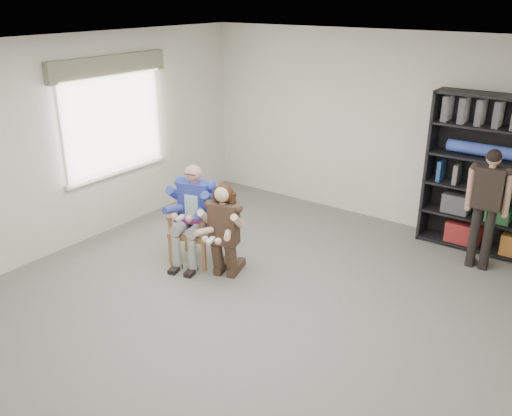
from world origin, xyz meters
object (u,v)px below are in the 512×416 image
Objects in this scene: seated_man at (194,214)px; kneeling_woman at (223,233)px; armchair at (194,225)px; bookshelf at (497,177)px; standing_man at (485,210)px.

kneeling_woman is (0.58, -0.12, -0.06)m from seated_man.
bookshelf is (3.00, 2.52, 0.55)m from armchair.
bookshelf is at bearing 31.48° from kneeling_woman.
bookshelf is at bearing 90.90° from standing_man.
armchair is 0.48× the size of bookshelf.
standing_man reaches higher than armchair.
standing_man reaches higher than seated_man.
armchair is at bearing -149.85° from standing_man.
seated_man is at bearing 152.31° from kneeling_woman.
bookshelf reaches higher than seated_man.
bookshelf is at bearing 24.02° from seated_man.
bookshelf is 0.61m from standing_man.
armchair is 0.64× the size of standing_man.
bookshelf is (3.00, 2.52, 0.40)m from seated_man.
bookshelf reaches higher than standing_man.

